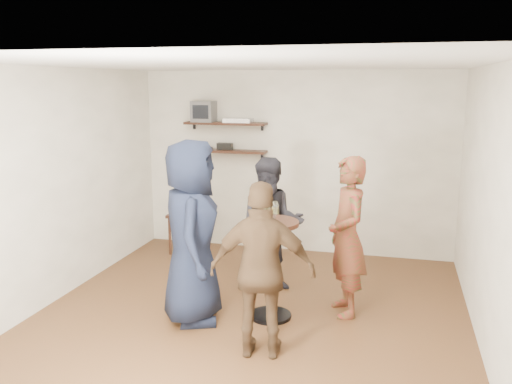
{
  "coord_description": "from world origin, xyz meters",
  "views": [
    {
      "loc": [
        1.43,
        -5.08,
        2.43
      ],
      "look_at": [
        -0.02,
        0.4,
        1.28
      ],
      "focal_mm": 38.0,
      "sensor_mm": 36.0,
      "label": 1
    }
  ],
  "objects_px": {
    "person_plaid": "(347,237)",
    "person_dark": "(271,225)",
    "person_navy": "(191,232)",
    "crt_monitor": "(204,111)",
    "drinks_table": "(271,256)",
    "radio": "(225,146)",
    "person_brown": "(262,271)",
    "side_table": "(187,219)",
    "dvd_deck": "(238,120)"
  },
  "relations": [
    {
      "from": "person_plaid",
      "to": "person_brown",
      "type": "bearing_deg",
      "value": -52.37
    },
    {
      "from": "dvd_deck",
      "to": "radio",
      "type": "xyz_separation_m",
      "value": [
        -0.21,
        0.0,
        -0.38
      ]
    },
    {
      "from": "side_table",
      "to": "person_plaid",
      "type": "xyz_separation_m",
      "value": [
        2.43,
        -1.58,
        0.36
      ]
    },
    {
      "from": "side_table",
      "to": "person_navy",
      "type": "xyz_separation_m",
      "value": [
        0.92,
        -2.15,
        0.45
      ]
    },
    {
      "from": "radio",
      "to": "drinks_table",
      "type": "relative_size",
      "value": 0.21
    },
    {
      "from": "radio",
      "to": "dvd_deck",
      "type": "bearing_deg",
      "value": 0.0
    },
    {
      "from": "dvd_deck",
      "to": "radio",
      "type": "relative_size",
      "value": 1.82
    },
    {
      "from": "crt_monitor",
      "to": "side_table",
      "type": "xyz_separation_m",
      "value": [
        -0.16,
        -0.36,
        -1.53
      ]
    },
    {
      "from": "person_plaid",
      "to": "person_brown",
      "type": "xyz_separation_m",
      "value": [
        -0.63,
        -1.11,
        -0.05
      ]
    },
    {
      "from": "person_navy",
      "to": "person_brown",
      "type": "distance_m",
      "value": 1.04
    },
    {
      "from": "radio",
      "to": "person_brown",
      "type": "distance_m",
      "value": 3.41
    },
    {
      "from": "person_plaid",
      "to": "person_dark",
      "type": "distance_m",
      "value": 1.04
    },
    {
      "from": "crt_monitor",
      "to": "radio",
      "type": "height_order",
      "value": "crt_monitor"
    },
    {
      "from": "radio",
      "to": "side_table",
      "type": "distance_m",
      "value": 1.19
    },
    {
      "from": "crt_monitor",
      "to": "drinks_table",
      "type": "distance_m",
      "value": 3.04
    },
    {
      "from": "dvd_deck",
      "to": "person_plaid",
      "type": "distance_m",
      "value": 2.82
    },
    {
      "from": "side_table",
      "to": "person_plaid",
      "type": "height_order",
      "value": "person_plaid"
    },
    {
      "from": "drinks_table",
      "to": "person_dark",
      "type": "xyz_separation_m",
      "value": [
        -0.18,
        0.79,
        0.12
      ]
    },
    {
      "from": "crt_monitor",
      "to": "person_dark",
      "type": "relative_size",
      "value": 0.2
    },
    {
      "from": "person_dark",
      "to": "person_brown",
      "type": "height_order",
      "value": "person_brown"
    },
    {
      "from": "crt_monitor",
      "to": "side_table",
      "type": "distance_m",
      "value": 1.58
    },
    {
      "from": "crt_monitor",
      "to": "drinks_table",
      "type": "xyz_separation_m",
      "value": [
        1.53,
        -2.26,
        -1.35
      ]
    },
    {
      "from": "radio",
      "to": "person_navy",
      "type": "bearing_deg",
      "value": -79.7
    },
    {
      "from": "dvd_deck",
      "to": "person_dark",
      "type": "bearing_deg",
      "value": -60.29
    },
    {
      "from": "person_plaid",
      "to": "person_dark",
      "type": "bearing_deg",
      "value": -139.98
    },
    {
      "from": "crt_monitor",
      "to": "dvd_deck",
      "type": "distance_m",
      "value": 0.53
    },
    {
      "from": "person_dark",
      "to": "person_navy",
      "type": "bearing_deg",
      "value": -131.98
    },
    {
      "from": "dvd_deck",
      "to": "person_navy",
      "type": "relative_size",
      "value": 0.21
    },
    {
      "from": "person_plaid",
      "to": "dvd_deck",
      "type": "bearing_deg",
      "value": -160.53
    },
    {
      "from": "drinks_table",
      "to": "person_brown",
      "type": "bearing_deg",
      "value": -82.01
    },
    {
      "from": "dvd_deck",
      "to": "person_brown",
      "type": "relative_size",
      "value": 0.25
    },
    {
      "from": "drinks_table",
      "to": "person_plaid",
      "type": "relative_size",
      "value": 0.62
    },
    {
      "from": "crt_monitor",
      "to": "person_brown",
      "type": "height_order",
      "value": "crt_monitor"
    },
    {
      "from": "crt_monitor",
      "to": "person_navy",
      "type": "xyz_separation_m",
      "value": [
        0.77,
        -2.52,
        -1.08
      ]
    },
    {
      "from": "person_navy",
      "to": "crt_monitor",
      "type": "bearing_deg",
      "value": -1.85
    },
    {
      "from": "drinks_table",
      "to": "person_dark",
      "type": "distance_m",
      "value": 0.82
    },
    {
      "from": "crt_monitor",
      "to": "radio",
      "type": "bearing_deg",
      "value": 0.0
    },
    {
      "from": "crt_monitor",
      "to": "side_table",
      "type": "height_order",
      "value": "crt_monitor"
    },
    {
      "from": "person_plaid",
      "to": "person_brown",
      "type": "distance_m",
      "value": 1.28
    },
    {
      "from": "side_table",
      "to": "person_brown",
      "type": "xyz_separation_m",
      "value": [
        1.8,
        -2.69,
        0.31
      ]
    },
    {
      "from": "side_table",
      "to": "person_dark",
      "type": "xyz_separation_m",
      "value": [
        1.51,
        -1.1,
        0.3
      ]
    },
    {
      "from": "person_dark",
      "to": "crt_monitor",
      "type": "bearing_deg",
      "value": 119.96
    },
    {
      "from": "side_table",
      "to": "person_brown",
      "type": "distance_m",
      "value": 3.26
    },
    {
      "from": "person_navy",
      "to": "person_brown",
      "type": "height_order",
      "value": "person_navy"
    },
    {
      "from": "drinks_table",
      "to": "person_plaid",
      "type": "xyz_separation_m",
      "value": [
        0.75,
        0.31,
        0.18
      ]
    },
    {
      "from": "person_brown",
      "to": "drinks_table",
      "type": "bearing_deg",
      "value": -90.0
    },
    {
      "from": "drinks_table",
      "to": "person_navy",
      "type": "relative_size",
      "value": 0.55
    },
    {
      "from": "radio",
      "to": "person_plaid",
      "type": "distance_m",
      "value": 2.85
    },
    {
      "from": "side_table",
      "to": "person_navy",
      "type": "bearing_deg",
      "value": -66.79
    },
    {
      "from": "person_dark",
      "to": "person_navy",
      "type": "relative_size",
      "value": 0.84
    }
  ]
}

